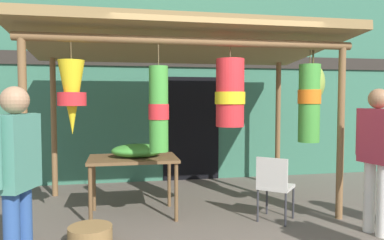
% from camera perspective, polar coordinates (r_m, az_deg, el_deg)
% --- Properties ---
extents(ground_plane, '(30.00, 30.00, 0.00)m').
position_cam_1_polar(ground_plane, '(4.92, 3.32, -15.46)').
color(ground_plane, '#60564C').
extents(shop_facade, '(10.76, 0.29, 3.72)m').
position_cam_1_polar(shop_facade, '(7.29, -1.95, 5.49)').
color(shop_facade, '#387056').
rests_on(shop_facade, ground_plane).
extents(market_stall_canopy, '(4.37, 2.44, 2.55)m').
position_cam_1_polar(market_stall_canopy, '(5.23, -0.52, 9.59)').
color(market_stall_canopy, brown).
rests_on(market_stall_canopy, ground_plane).
extents(display_table, '(1.17, 0.78, 0.80)m').
position_cam_1_polar(display_table, '(5.07, -9.06, -6.65)').
color(display_table, brown).
rests_on(display_table, ground_plane).
extents(flower_heap_on_table, '(0.69, 0.48, 0.18)m').
position_cam_1_polar(flower_heap_on_table, '(5.03, -8.23, -4.66)').
color(flower_heap_on_table, green).
rests_on(flower_heap_on_table, display_table).
extents(folding_chair, '(0.56, 0.56, 0.84)m').
position_cam_1_polar(folding_chair, '(4.92, 12.51, -9.44)').
color(folding_chair, beige).
rests_on(folding_chair, ground_plane).
extents(wicker_basket_by_table, '(0.47, 0.47, 0.21)m').
position_cam_1_polar(wicker_basket_by_table, '(4.33, -15.36, -16.77)').
color(wicker_basket_by_table, olive).
rests_on(wicker_basket_by_table, ground_plane).
extents(customer_foreground, '(0.33, 0.57, 1.68)m').
position_cam_1_polar(customer_foreground, '(3.40, -25.34, -6.92)').
color(customer_foreground, '#2D5193').
rests_on(customer_foreground, ground_plane).
extents(passerby_at_right, '(0.30, 0.58, 1.70)m').
position_cam_1_polar(passerby_at_right, '(4.79, 26.58, -3.95)').
color(passerby_at_right, silver).
rests_on(passerby_at_right, ground_plane).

